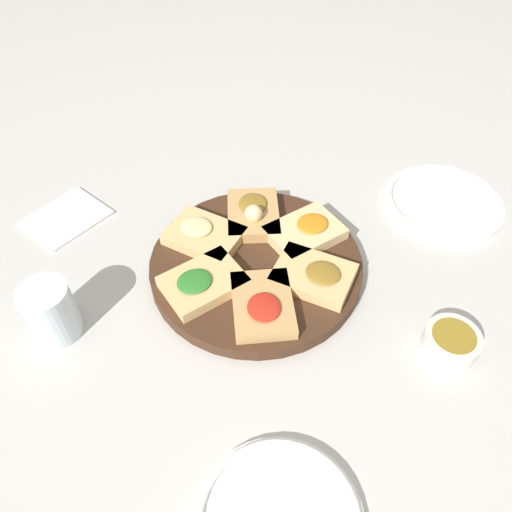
# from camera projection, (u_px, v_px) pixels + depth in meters

# --- Properties ---
(ground_plane) EXTENTS (3.00, 3.00, 0.00)m
(ground_plane) POSITION_uv_depth(u_px,v_px,m) (256.00, 270.00, 0.77)
(ground_plane) COLOR beige
(serving_board) EXTENTS (0.32, 0.32, 0.02)m
(serving_board) POSITION_uv_depth(u_px,v_px,m) (256.00, 265.00, 0.77)
(serving_board) COLOR #422819
(serving_board) RESTS_ON ground_plane
(focaccia_slice_0) EXTENTS (0.10, 0.12, 0.03)m
(focaccia_slice_0) POSITION_uv_depth(u_px,v_px,m) (314.00, 275.00, 0.72)
(focaccia_slice_0) COLOR #DBB775
(focaccia_slice_0) RESTS_ON serving_board
(focaccia_slice_1) EXTENTS (0.14, 0.12, 0.03)m
(focaccia_slice_1) POSITION_uv_depth(u_px,v_px,m) (305.00, 232.00, 0.79)
(focaccia_slice_1) COLOR #E5C689
(focaccia_slice_1) RESTS_ON serving_board
(focaccia_slice_2) EXTENTS (0.14, 0.13, 0.04)m
(focaccia_slice_2) POSITION_uv_depth(u_px,v_px,m) (253.00, 214.00, 0.81)
(focaccia_slice_2) COLOR tan
(focaccia_slice_2) RESTS_ON serving_board
(focaccia_slice_3) EXTENTS (0.09, 0.12, 0.03)m
(focaccia_slice_3) POSITION_uv_depth(u_px,v_px,m) (204.00, 235.00, 0.78)
(focaccia_slice_3) COLOR #DBB775
(focaccia_slice_3) RESTS_ON serving_board
(focaccia_slice_4) EXTENTS (0.14, 0.12, 0.03)m
(focaccia_slice_4) POSITION_uv_depth(u_px,v_px,m) (203.00, 283.00, 0.72)
(focaccia_slice_4) COLOR #DBB775
(focaccia_slice_4) RESTS_ON serving_board
(focaccia_slice_5) EXTENTS (0.14, 0.13, 0.03)m
(focaccia_slice_5) POSITION_uv_depth(u_px,v_px,m) (263.00, 305.00, 0.69)
(focaccia_slice_5) COLOR tan
(focaccia_slice_5) RESTS_ON serving_board
(plate_left) EXTENTS (0.20, 0.20, 0.02)m
(plate_left) POSITION_uv_depth(u_px,v_px,m) (444.00, 201.00, 0.87)
(plate_left) COLOR white
(plate_left) RESTS_ON ground_plane
(water_glass) EXTENTS (0.07, 0.07, 0.09)m
(water_glass) POSITION_uv_depth(u_px,v_px,m) (51.00, 312.00, 0.67)
(water_glass) COLOR silver
(water_glass) RESTS_ON ground_plane
(napkin_stack) EXTENTS (0.13, 0.12, 0.01)m
(napkin_stack) POSITION_uv_depth(u_px,v_px,m) (67.00, 216.00, 0.85)
(napkin_stack) COLOR white
(napkin_stack) RESTS_ON ground_plane
(dipping_bowl) EXTENTS (0.07, 0.07, 0.03)m
(dipping_bowl) POSITION_uv_depth(u_px,v_px,m) (451.00, 341.00, 0.67)
(dipping_bowl) COLOR silver
(dipping_bowl) RESTS_ON ground_plane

